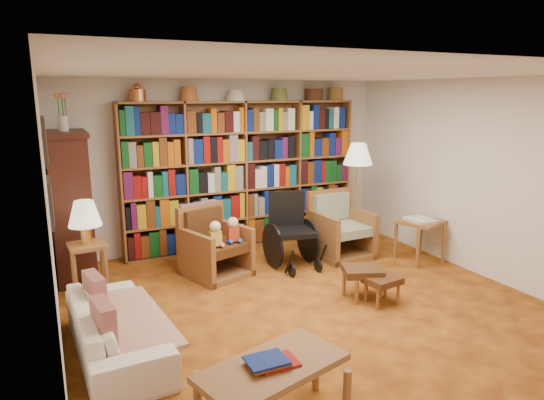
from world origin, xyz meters
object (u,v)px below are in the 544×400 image
armchair_sage (338,231)px  wheelchair (291,233)px  footstool_a (362,273)px  footstool_b (382,282)px  side_table_lamp (88,259)px  side_table_papers (420,227)px  floor_lamp (358,158)px  coffee_table (272,372)px  sofa (116,328)px  armchair_leather (214,246)px

armchair_sage → wheelchair: bearing=-172.1°
wheelchair → footstool_a: bearing=-80.1°
wheelchair → footstool_b: bearing=-77.7°
side_table_lamp → side_table_papers: bearing=-7.8°
footstool_b → armchair_sage: bearing=73.7°
side_table_papers → floor_lamp: bearing=125.8°
wheelchair → floor_lamp: size_ratio=0.63×
armchair_sage → coffee_table: armchair_sage is taller
sofa → floor_lamp: floor_lamp is taller
armchair_leather → coffee_table: 3.06m
floor_lamp → coffee_table: 4.22m
sofa → side_table_papers: bearing=-82.2°
armchair_sage → floor_lamp: floor_lamp is taller
armchair_leather → footstool_b: armchair_leather is taller
sofa → side_table_papers: size_ratio=2.52×
sofa → coffee_table: (0.86, -1.45, 0.15)m
armchair_sage → footstool_a: 1.56m
sofa → floor_lamp: 4.13m
side_table_lamp → side_table_papers: 4.34m
wheelchair → coffee_table: size_ratio=0.87×
wheelchair → side_table_papers: (1.71, -0.61, 0.03)m
side_table_lamp → footstool_a: bearing=-24.8°
sofa → footstool_a: (2.73, 0.08, 0.05)m
armchair_sage → side_table_papers: bearing=-39.6°
side_table_lamp → armchair_sage: armchair_sage is taller
sofa → coffee_table: 1.70m
wheelchair → sofa: bearing=-150.7°
side_table_lamp → armchair_sage: size_ratio=0.71×
side_table_papers → footstool_b: side_table_papers is taller
side_table_lamp → armchair_sage: bearing=2.3°
coffee_table → side_table_lamp: bearing=108.8°
floor_lamp → footstool_b: bearing=-115.6°
wheelchair → footstool_b: (0.34, -1.55, -0.20)m
armchair_sage → footstool_a: armchair_sage is taller
floor_lamp → footstool_a: floor_lamp is taller
armchair_sage → coffee_table: 3.85m
sofa → side_table_lamp: side_table_lamp is taller
floor_lamp → side_table_lamp: bearing=-177.3°
armchair_sage → footstool_b: bearing=-106.3°
wheelchair → floor_lamp: 1.49m
armchair_leather → floor_lamp: (2.21, -0.00, 1.02)m
wheelchair → coffee_table: 3.29m
side_table_lamp → footstool_b: (2.93, -1.53, -0.22)m
armchair_sage → footstool_b: 1.74m
side_table_lamp → sofa: bearing=-85.9°
armchair_leather → armchair_sage: size_ratio=1.03×
armchair_sage → footstool_b: size_ratio=2.26×
side_table_papers → footstool_a: (-1.47, -0.71, -0.19)m
armchair_leather → side_table_papers: armchair_leather is taller
sofa → armchair_sage: 3.65m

